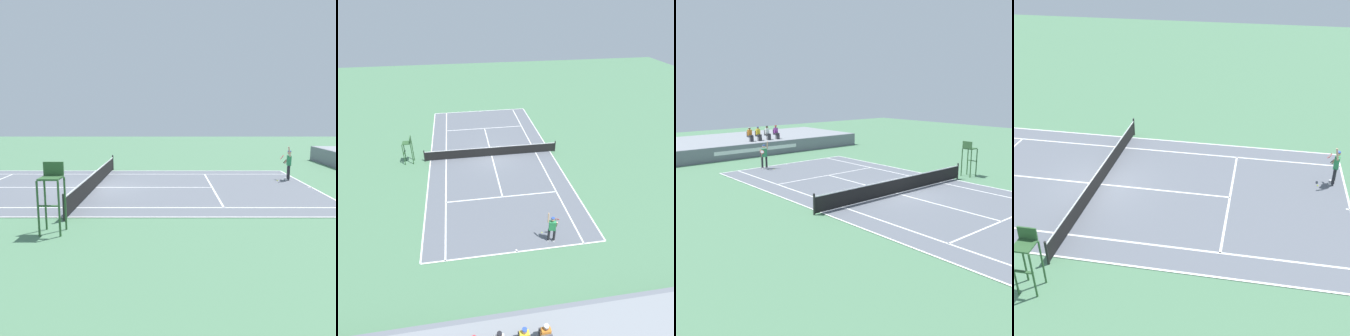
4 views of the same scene
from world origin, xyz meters
TOP-DOWN VIEW (x-y plane):
  - ground_plane at (0.00, 0.00)m, footprint 80.00×80.00m
  - court at (0.00, 0.00)m, footprint 11.08×23.88m
  - net at (0.00, 0.00)m, footprint 11.98×0.10m
  - tennis_player at (-2.22, 11.31)m, footprint 0.83×0.61m
  - tennis_ball at (-1.86, 10.56)m, footprint 0.07×0.07m
  - umpire_chair at (7.18, 0.00)m, footprint 0.77×0.77m

SIDE VIEW (x-z plane):
  - ground_plane at x=0.00m, z-range 0.00..0.00m
  - court at x=0.00m, z-range 0.00..0.02m
  - tennis_ball at x=-1.86m, z-range 0.00..0.07m
  - net at x=0.00m, z-range -0.01..1.06m
  - tennis_player at x=-2.22m, z-range -0.05..2.04m
  - umpire_chair at x=7.18m, z-range 0.34..2.78m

